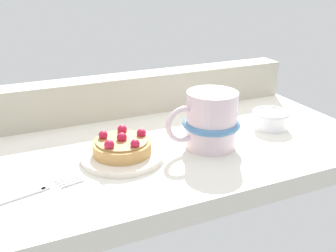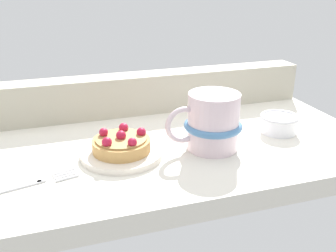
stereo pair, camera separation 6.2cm
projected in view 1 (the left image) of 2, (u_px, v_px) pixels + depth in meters
ground_plane at (151, 153)px, 67.37cm from camera, size 78.08×39.13×3.38cm
window_rail_back at (121, 95)px, 79.30cm from camera, size 76.52×5.68×8.20cm
dessert_plate at (123, 156)px, 61.51cm from camera, size 13.45×13.45×1.02cm
raspberry_tart at (122, 145)px, 60.84cm from camera, size 9.45×9.45×3.52cm
coffee_mug at (210, 120)px, 64.18cm from camera, size 13.36×9.83×9.76cm
dessert_fork at (21, 196)px, 50.92cm from camera, size 17.74×5.55×0.60cm
sugar_bowl at (270, 119)px, 73.09cm from camera, size 7.14×7.14×3.34cm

